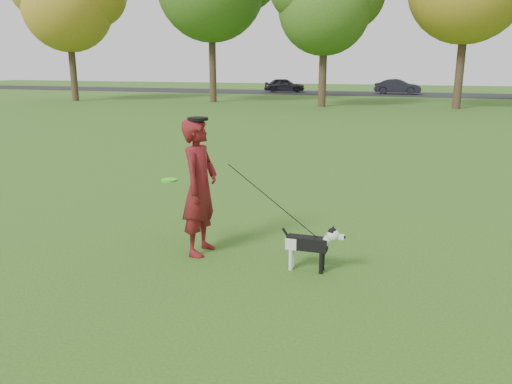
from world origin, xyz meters
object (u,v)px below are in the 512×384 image
(car_left, at_px, (285,85))
(car_mid, at_px, (398,87))
(dog, at_px, (312,243))
(man, at_px, (200,187))

(car_left, xyz_separation_m, car_mid, (10.22, 0.00, 0.01))
(car_mid, bearing_deg, dog, -177.37)
(car_left, relative_size, car_mid, 0.96)
(car_left, distance_m, car_mid, 10.22)
(dog, distance_m, car_mid, 39.98)
(dog, xyz_separation_m, car_mid, (-0.52, 39.97, 0.27))
(man, bearing_deg, car_mid, -0.75)
(car_left, bearing_deg, dog, -176.49)
(car_mid, bearing_deg, car_left, 91.89)
(man, distance_m, car_left, 40.82)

